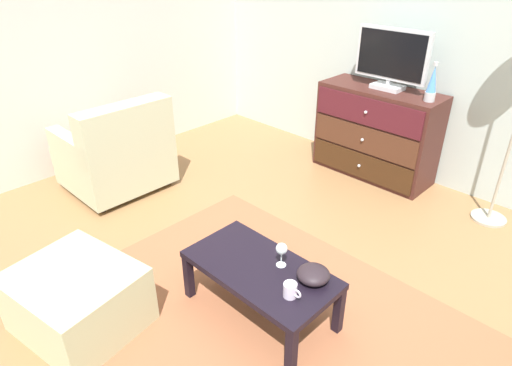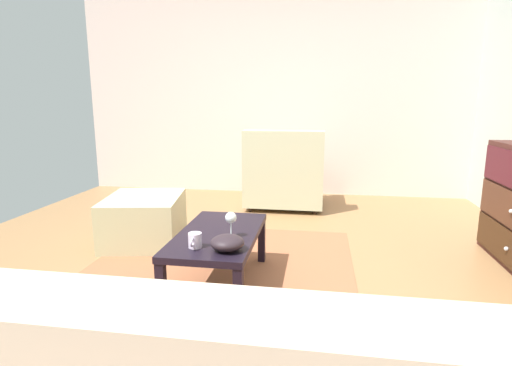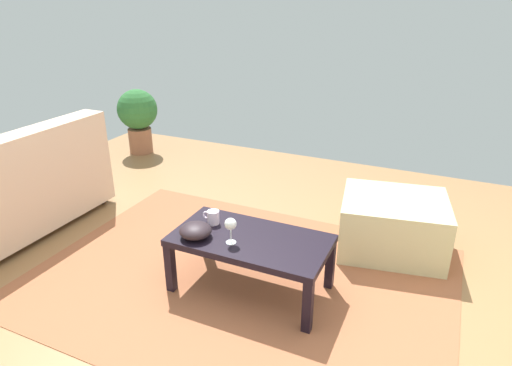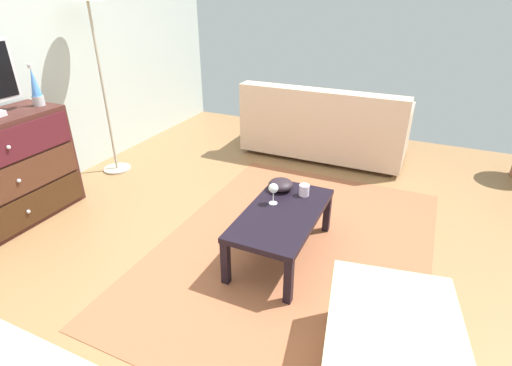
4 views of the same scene
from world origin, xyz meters
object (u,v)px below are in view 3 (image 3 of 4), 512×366
object	(u,v)px
wine_glass	(231,225)
mug	(213,217)
coffee_table	(251,244)
bowl_decorative	(196,230)
potted_plant	(138,115)
ottoman	(393,225)

from	to	relation	value
wine_glass	mug	size ratio (longest dim) A/B	1.38
coffee_table	mug	xyz separation A→B (m)	(0.29, -0.06, 0.09)
bowl_decorative	coffee_table	bearing A→B (deg)	-156.83
mug	potted_plant	world-z (taller)	potted_plant
coffee_table	potted_plant	xyz separation A→B (m)	(2.24, -1.80, 0.12)
coffee_table	bowl_decorative	world-z (taller)	bowl_decorative
coffee_table	ottoman	bearing A→B (deg)	-130.52
coffee_table	wine_glass	xyz separation A→B (m)	(0.08, 0.10, 0.16)
wine_glass	potted_plant	bearing A→B (deg)	-41.42
mug	potted_plant	size ratio (longest dim) A/B	0.16
ottoman	potted_plant	world-z (taller)	potted_plant
mug	potted_plant	xyz separation A→B (m)	(1.95, -1.74, 0.03)
coffee_table	bowl_decorative	size ratio (longest dim) A/B	4.89
wine_glass	potted_plant	world-z (taller)	potted_plant
wine_glass	potted_plant	distance (m)	2.88
mug	bowl_decorative	size ratio (longest dim) A/B	0.60
mug	wine_glass	bearing A→B (deg)	142.36
bowl_decorative	potted_plant	world-z (taller)	potted_plant
coffee_table	bowl_decorative	xyz separation A→B (m)	(0.30, 0.13, 0.09)
mug	ottoman	distance (m)	1.27
potted_plant	bowl_decorative	bearing A→B (deg)	135.12
coffee_table	ottoman	size ratio (longest dim) A/B	1.33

